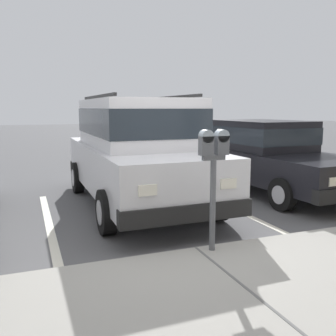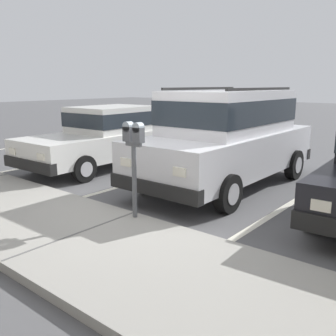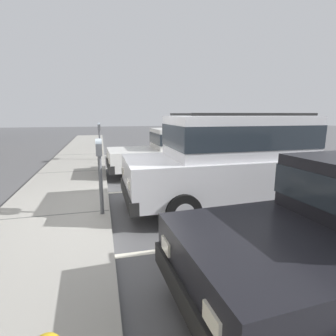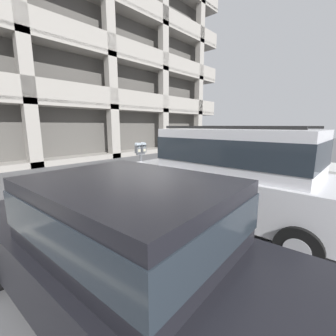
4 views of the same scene
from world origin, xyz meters
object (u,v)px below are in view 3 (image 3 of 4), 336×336
dark_hatchback (178,150)px  parking_meter_far (99,132)px  silver_suv (236,158)px  parking_meter_near (100,159)px

dark_hatchback → parking_meter_far: size_ratio=2.93×
dark_hatchback → parking_meter_far: parking_meter_far is taller
dark_hatchback → silver_suv: bearing=-176.6°
dark_hatchback → parking_meter_far: (2.91, 2.57, 0.45)m
parking_meter_far → dark_hatchback: bearing=-138.6°
dark_hatchback → parking_meter_near: bearing=142.1°
silver_suv → parking_meter_far: silver_suv is taller
silver_suv → parking_meter_near: silver_suv is taller
dark_hatchback → parking_meter_near: 4.34m
parking_meter_far → parking_meter_near: bearing=-179.8°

